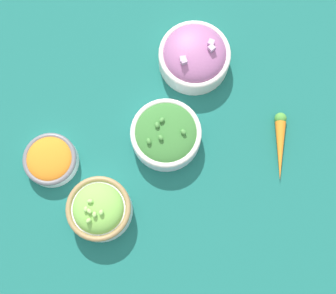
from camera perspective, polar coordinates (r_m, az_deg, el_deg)
ground_plane at (r=1.06m, az=0.00°, el=-0.36°), size 3.00×3.00×0.00m
bowl_broccoli at (r=1.03m, az=-0.26°, el=1.56°), size 0.16×0.16×0.07m
bowl_lettuce at (r=1.01m, az=-8.39°, el=-7.49°), size 0.14×0.14×0.09m
bowl_red_onion at (r=1.09m, az=3.24°, el=11.02°), size 0.17×0.17×0.09m
bowl_carrots at (r=1.06m, az=-14.15°, el=-1.51°), size 0.12×0.12×0.05m
loose_carrot at (r=1.08m, az=13.53°, el=0.36°), size 0.11×0.13×0.03m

